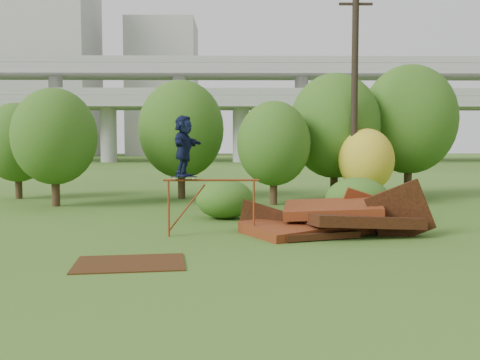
{
  "coord_description": "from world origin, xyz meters",
  "views": [
    {
      "loc": [
        -0.98,
        -13.07,
        2.65
      ],
      "look_at": [
        -0.8,
        2.0,
        1.6
      ],
      "focal_mm": 40.0,
      "sensor_mm": 36.0,
      "label": 1
    }
  ],
  "objects_px": {
    "scrap_pile": "(332,220)",
    "skater": "(184,146)",
    "utility_pole": "(354,95)",
    "flat_plate": "(130,263)"
  },
  "relations": [
    {
      "from": "scrap_pile",
      "to": "skater",
      "type": "bearing_deg",
      "value": -173.65
    },
    {
      "from": "skater",
      "to": "flat_plate",
      "type": "relative_size",
      "value": 0.72
    },
    {
      "from": "skater",
      "to": "utility_pole",
      "type": "relative_size",
      "value": 0.19
    },
    {
      "from": "scrap_pile",
      "to": "utility_pole",
      "type": "bearing_deg",
      "value": 72.9
    },
    {
      "from": "scrap_pile",
      "to": "utility_pole",
      "type": "xyz_separation_m",
      "value": [
        2.2,
        7.15,
        4.25
      ]
    },
    {
      "from": "skater",
      "to": "utility_pole",
      "type": "distance_m",
      "value": 10.23
    },
    {
      "from": "flat_plate",
      "to": "utility_pole",
      "type": "xyz_separation_m",
      "value": [
        7.37,
        11.04,
        4.63
      ]
    },
    {
      "from": "scrap_pile",
      "to": "flat_plate",
      "type": "xyz_separation_m",
      "value": [
        -5.17,
        -3.89,
        -0.39
      ]
    },
    {
      "from": "scrap_pile",
      "to": "skater",
      "type": "relative_size",
      "value": 3.29
    },
    {
      "from": "flat_plate",
      "to": "utility_pole",
      "type": "bearing_deg",
      "value": 56.26
    }
  ]
}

